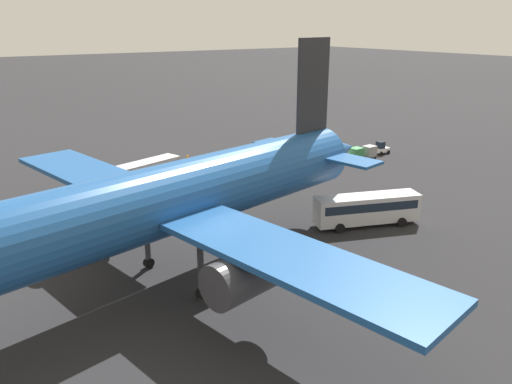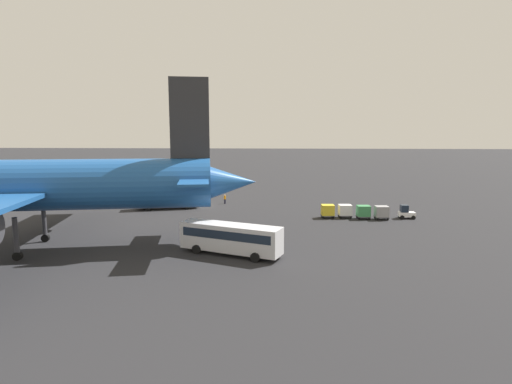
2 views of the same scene
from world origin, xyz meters
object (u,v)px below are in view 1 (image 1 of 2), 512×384
Objects in this scene: cargo_cart_yellow at (329,158)px; cargo_cart_grey at (369,151)px; shuttle_bus_near at (144,172)px; cargo_cart_white at (341,155)px; airplane at (152,205)px; worker_person at (188,160)px; shuttle_bus_far at (367,208)px; cargo_cart_green at (356,153)px; baggage_tug at (381,148)px.

cargo_cart_grey is at bearing 175.71° from cargo_cart_yellow.
cargo_cart_grey is at bearing 153.32° from shuttle_bus_near.
cargo_cart_white and cargo_cart_yellow have the same top height.
airplane is 25.62× the size of cargo_cart_grey.
worker_person is 0.83× the size of cargo_cart_white.
cargo_cart_grey is at bearing -116.26° from shuttle_bus_far.
worker_person is at bearing -29.13° from cargo_cart_white.
airplane is 46.53m from cargo_cart_green.
shuttle_bus_far is at bearing 47.71° from cargo_cart_green.
baggage_tug is (-38.86, 5.41, -1.00)m from shuttle_bus_near.
cargo_cart_grey is 1.00× the size of cargo_cart_yellow.
airplane is 25.62× the size of cargo_cart_white.
cargo_cart_green is at bearing -4.92° from cargo_cart_grey.
airplane is 44.43m from cargo_cart_white.
airplane is 48.85m from cargo_cart_grey.
baggage_tug reaches higher than cargo_cart_white.
airplane is at bearing 59.72° from worker_person.
cargo_cart_green is at bearing -165.90° from airplane.
baggage_tug is (-24.42, -20.43, -1.04)m from shuttle_bus_far.
shuttle_bus_near is 5.17× the size of cargo_cart_green.
shuttle_bus_far reaches higher than cargo_cart_green.
cargo_cart_grey is at bearing 154.64° from worker_person.
cargo_cart_green is at bearing 152.57° from worker_person.
shuttle_bus_near is at bearing -40.42° from shuttle_bus_far.
airplane is 37.38m from worker_person.
worker_person is (5.27, -31.58, -1.11)m from shuttle_bus_far.
airplane is 25.62× the size of cargo_cart_green.
worker_person is (-9.17, -5.74, -1.08)m from shuttle_bus_near.
airplane is 24.41m from shuttle_bus_far.
shuttle_bus_far is 28.21m from cargo_cart_grey.
shuttle_bus_far is 5.43× the size of cargo_cart_yellow.
cargo_cart_grey is (-34.94, 6.48, -0.75)m from shuttle_bus_near.
shuttle_bus_far is 23.55m from cargo_cart_yellow.
shuttle_bus_far is (-14.44, 25.84, 0.03)m from shuttle_bus_near.
shuttle_bus_far is at bearing 169.22° from airplane.
cargo_cart_grey is at bearing 175.08° from cargo_cart_green.
cargo_cart_grey is (-25.77, 12.22, 0.32)m from worker_person.
shuttle_bus_far is at bearing 53.14° from cargo_cart_white.
shuttle_bus_far reaches higher than worker_person.
shuttle_bus_near is at bearing -121.17° from airplane.
worker_person is at bearing -27.43° from cargo_cart_green.
airplane is at bearing 27.66° from cargo_cart_white.
shuttle_bus_far reaches higher than cargo_cart_grey.
cargo_cart_grey is 1.00× the size of cargo_cart_white.
worker_person is 0.83× the size of cargo_cart_grey.
airplane is 41.98m from cargo_cart_yellow.
shuttle_bus_far reaches higher than cargo_cart_white.
cargo_cart_grey is at bearing 16.88° from baggage_tug.
worker_person is 0.83× the size of cargo_cart_green.
cargo_cart_grey is 2.69m from cargo_cart_green.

